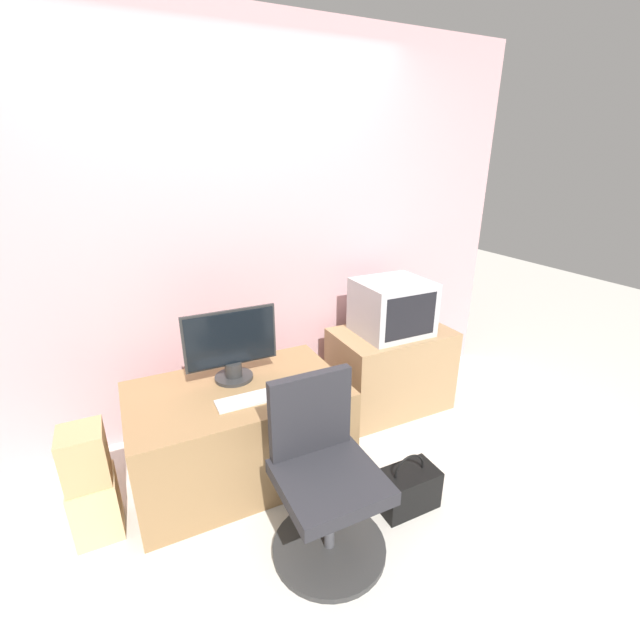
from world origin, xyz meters
name	(u,v)px	position (x,y,z in m)	size (l,w,h in m)	color
ground_plane	(315,545)	(0.00, 0.00, 0.00)	(12.00, 12.00, 0.00)	beige
wall_back	(226,238)	(0.00, 1.32, 1.30)	(4.40, 0.05, 2.60)	#CC9EA3
desk	(240,431)	(-0.17, 0.68, 0.29)	(1.20, 0.73, 0.57)	#937047
side_stand	(390,369)	(1.06, 0.91, 0.31)	(0.84, 0.53, 0.61)	#A37F56
main_monitor	(231,346)	(-0.15, 0.80, 0.78)	(0.53, 0.22, 0.43)	#2D2D2D
keyboard	(247,400)	(-0.15, 0.53, 0.58)	(0.33, 0.13, 0.01)	silver
mouse	(287,391)	(0.07, 0.51, 0.59)	(0.05, 0.03, 0.03)	silver
crt_tv	(392,307)	(1.03, 0.90, 0.80)	(0.49, 0.44, 0.38)	#B7B7BC
office_chair	(325,484)	(0.05, 0.00, 0.36)	(0.55, 0.55, 0.87)	#333333
cardboard_box_lower	(96,506)	(-0.95, 0.56, 0.16)	(0.22, 0.23, 0.33)	#D1B27F
cardboard_box_upper	(84,456)	(-0.95, 0.56, 0.47)	(0.20, 0.21, 0.28)	tan
handbag	(407,488)	(0.56, 0.01, 0.12)	(0.32, 0.19, 0.34)	black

